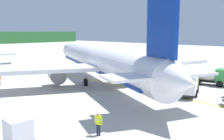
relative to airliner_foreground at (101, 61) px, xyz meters
name	(u,v)px	position (x,y,z in m)	size (l,w,h in m)	color
airliner_foreground	(101,61)	(0.00, 0.00, 0.00)	(33.21, 39.44, 11.90)	white
service_truck_catering	(188,83)	(2.76, -12.55, -1.89)	(5.94, 4.08, 2.67)	yellow
service_truck_pushback	(207,75)	(10.25, -11.65, -1.99)	(3.67, 6.80, 2.40)	#338C3F
cargo_container_mid	(18,132)	(-17.93, -10.85, -2.46)	(1.76, 1.76, 1.98)	#333338
crew_marshaller	(98,122)	(-13.09, -13.69, -2.33)	(0.35, 0.61, 1.79)	#191E33
apron_guide_line	(127,87)	(0.76, -4.48, -3.39)	(0.30, 60.00, 0.01)	yellow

